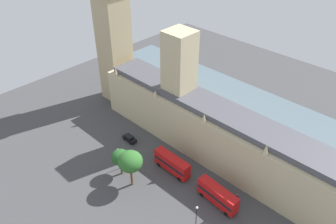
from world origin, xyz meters
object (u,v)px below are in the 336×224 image
at_px(double_decker_bus_kerbside, 218,195).
at_px(plane_tree_far_end, 120,157).
at_px(double_decker_bus_by_river_gate, 172,163).
at_px(street_lamp_slot_10, 118,155).
at_px(pedestrian_opposite_hall, 237,197).
at_px(parliament_building, 212,127).
at_px(plane_tree_near_tower, 130,162).
at_px(street_lamp_trailing, 197,213).
at_px(car_black_under_trees, 129,138).
at_px(clock_tower, 110,0).

height_order(double_decker_bus_kerbside, plane_tree_far_end, plane_tree_far_end).
xyz_separation_m(double_decker_bus_by_river_gate, street_lamp_slot_10, (8.75, -10.39, 1.98)).
relative_size(double_decker_bus_by_river_gate, pedestrian_opposite_hall, 6.13).
distance_m(parliament_building, pedestrian_opposite_hall, 19.37).
xyz_separation_m(plane_tree_far_end, plane_tree_near_tower, (0.67, 4.73, 2.09)).
distance_m(double_decker_bus_kerbside, pedestrian_opposite_hall, 5.33).
bearing_deg(parliament_building, double_decker_bus_by_river_gate, -8.93).
relative_size(parliament_building, street_lamp_trailing, 11.64).
bearing_deg(double_decker_bus_by_river_gate, plane_tree_near_tower, -19.95).
bearing_deg(car_black_under_trees, parliament_building, 125.48).
height_order(pedestrian_opposite_hall, plane_tree_far_end, plane_tree_far_end).
distance_m(clock_tower, double_decker_bus_by_river_gate, 50.70).
bearing_deg(double_decker_bus_kerbside, street_lamp_trailing, -170.98).
height_order(car_black_under_trees, double_decker_bus_by_river_gate, double_decker_bus_by_river_gate).
relative_size(plane_tree_far_end, street_lamp_slot_10, 1.12).
relative_size(double_decker_bus_by_river_gate, double_decker_bus_kerbside, 0.99).
bearing_deg(plane_tree_near_tower, street_lamp_trailing, 94.30).
bearing_deg(clock_tower, double_decker_bus_kerbside, 75.04).
height_order(double_decker_bus_kerbside, plane_tree_near_tower, plane_tree_near_tower).
bearing_deg(clock_tower, car_black_under_trees, 57.75).
height_order(pedestrian_opposite_hall, plane_tree_near_tower, plane_tree_near_tower).
bearing_deg(street_lamp_slot_10, double_decker_bus_kerbside, 108.56).
height_order(car_black_under_trees, street_lamp_slot_10, street_lamp_slot_10).
relative_size(parliament_building, pedestrian_opposite_hall, 43.45).
xyz_separation_m(car_black_under_trees, double_decker_bus_by_river_gate, (0.46, 17.20, 1.75)).
bearing_deg(plane_tree_far_end, double_decker_bus_by_river_gate, 137.74).
height_order(plane_tree_far_end, street_lamp_trailing, plane_tree_far_end).
bearing_deg(street_lamp_trailing, plane_tree_far_end, -88.14).
xyz_separation_m(car_black_under_trees, plane_tree_far_end, (9.94, 8.58, 4.57)).
relative_size(clock_tower, plane_tree_near_tower, 6.25).
bearing_deg(street_lamp_trailing, plane_tree_near_tower, -85.70).
bearing_deg(plane_tree_far_end, parliament_building, 154.68).
relative_size(car_black_under_trees, plane_tree_far_end, 0.62).
xyz_separation_m(clock_tower, plane_tree_far_end, (23.31, 29.77, -27.29)).
distance_m(double_decker_bus_by_river_gate, street_lamp_slot_10, 13.72).
height_order(parliament_building, car_black_under_trees, parliament_building).
xyz_separation_m(pedestrian_opposite_hall, plane_tree_near_tower, (13.98, -21.25, 6.77)).
height_order(street_lamp_trailing, street_lamp_slot_10, street_lamp_slot_10).
bearing_deg(car_black_under_trees, pedestrian_opposite_hall, 97.83).
bearing_deg(street_lamp_slot_10, pedestrian_opposite_hall, 114.39).
distance_m(double_decker_bus_by_river_gate, pedestrian_opposite_hall, 17.88).
xyz_separation_m(double_decker_bus_by_river_gate, plane_tree_near_tower, (10.15, -3.88, 4.91)).
xyz_separation_m(parliament_building, car_black_under_trees, (12.61, -19.25, -7.33)).
height_order(parliament_building, pedestrian_opposite_hall, parliament_building).
relative_size(clock_tower, pedestrian_opposite_hall, 36.78).
distance_m(pedestrian_opposite_hall, plane_tree_near_tower, 26.32).
xyz_separation_m(double_decker_bus_by_river_gate, pedestrian_opposite_hall, (-3.83, 17.36, -1.86)).
xyz_separation_m(parliament_building, pedestrian_opposite_hall, (9.24, 15.31, -7.45)).
xyz_separation_m(double_decker_bus_kerbside, plane_tree_near_tower, (9.80, -18.52, 4.91)).
distance_m(double_decker_bus_by_river_gate, street_lamp_trailing, 17.70).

